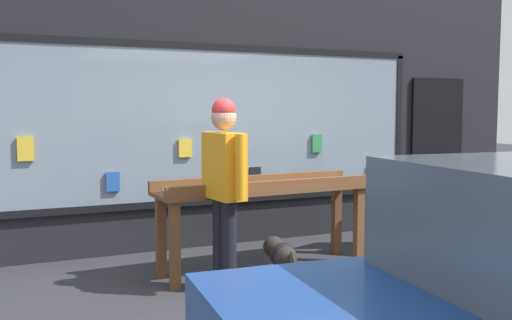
% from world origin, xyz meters
% --- Properties ---
extents(ground_plane, '(40.00, 40.00, 0.00)m').
position_xyz_m(ground_plane, '(0.00, 0.00, 0.00)').
color(ground_plane, '#2D2D33').
extents(shopfront_facade, '(8.96, 0.29, 3.59)m').
position_xyz_m(shopfront_facade, '(0.01, 2.39, 1.77)').
color(shopfront_facade, black).
rests_on(shopfront_facade, ground_plane).
extents(display_table_main, '(2.31, 0.69, 0.96)m').
position_xyz_m(display_table_main, '(0.00, 1.10, 0.76)').
color(display_table_main, brown).
rests_on(display_table_main, ground_plane).
extents(person_browsing, '(0.28, 0.68, 1.76)m').
position_xyz_m(person_browsing, '(-0.62, 0.63, 1.04)').
color(person_browsing, black).
rests_on(person_browsing, ground_plane).
extents(small_dog, '(0.24, 0.56, 0.45)m').
position_xyz_m(small_dog, '(-0.12, 0.48, 0.31)').
color(small_dog, black).
rests_on(small_dog, ground_plane).
extents(sandwich_board_sign, '(0.71, 0.93, 1.02)m').
position_xyz_m(sandwich_board_sign, '(1.72, 1.19, 0.52)').
color(sandwich_board_sign, '#193F19').
rests_on(sandwich_board_sign, ground_plane).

